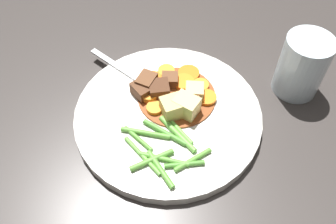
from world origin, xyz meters
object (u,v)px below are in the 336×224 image
Objects in this scene: carrot_slice_6 at (200,86)px; carrot_slice_3 at (155,108)px; carrot_slice_4 at (187,74)px; water_glass at (302,66)px; fork at (131,75)px; carrot_slice_5 at (206,98)px; meat_chunk_3 at (170,80)px; carrot_slice_2 at (166,72)px; potato_chunk_2 at (186,106)px; carrot_slice_1 at (150,96)px; carrot_slice_0 at (152,80)px; meat_chunk_1 at (147,83)px; potato_chunk_1 at (194,92)px; carrot_slice_7 at (184,83)px; dinner_plate at (168,115)px; meat_chunk_0 at (188,101)px; meat_chunk_4 at (159,90)px; meat_chunk_2 at (141,91)px; potato_chunk_0 at (172,110)px.

carrot_slice_3 is at bearing 146.95° from carrot_slice_6.
carrot_slice_4 is 0.18m from water_glass.
carrot_slice_5 is at bearing -88.71° from fork.
water_glass reaches higher than meat_chunk_3.
potato_chunk_2 is (-0.06, -0.06, 0.01)m from carrot_slice_2.
carrot_slice_1 reaches higher than carrot_slice_4.
meat_chunk_1 is at bearing 172.93° from carrot_slice_0.
meat_chunk_1 reaches higher than carrot_slice_4.
carrot_slice_7 is at bearing 54.66° from potato_chunk_1.
water_glass is (0.14, -0.14, 0.02)m from potato_chunk_2.
carrot_slice_7 is at bearing -0.49° from dinner_plate.
meat_chunk_1 reaches higher than carrot_slice_2.
meat_chunk_0 is 1.02× the size of meat_chunk_4.
potato_chunk_1 is (-0.00, 0.02, 0.01)m from carrot_slice_5.
fork is at bearing 80.38° from meat_chunk_0.
carrot_slice_5 is 1.13× the size of potato_chunk_1.
meat_chunk_0 is (-0.02, 0.02, 0.01)m from carrot_slice_5.
water_glass is at bearing -53.74° from potato_chunk_1.
carrot_slice_3 is 0.05m from potato_chunk_2.
carrot_slice_3 is 0.07m from carrot_slice_7.
meat_chunk_4 is at bearing 108.70° from potato_chunk_1.
carrot_slice_4 is at bearing 61.90° from carrot_slice_6.
meat_chunk_4 reaches higher than carrot_slice_7.
carrot_slice_1 is at bearing 101.37° from meat_chunk_0.
potato_chunk_2 is 0.08m from meat_chunk_2.
meat_chunk_0 reaches higher than carrot_slice_7.
carrot_slice_1 is at bearing 153.37° from carrot_slice_4.
meat_chunk_0 is 0.98× the size of meat_chunk_2.
potato_chunk_0 is 1.16× the size of meat_chunk_4.
fork is at bearing 114.94° from carrot_slice_4.
meat_chunk_2 is 0.31× the size of water_glass.
carrot_slice_2 is at bearing 26.14° from dinner_plate.
carrot_slice_3 is 0.03m from potato_chunk_0.
carrot_slice_3 is 0.04m from meat_chunk_2.
meat_chunk_1 is (-0.02, 0.10, 0.01)m from carrot_slice_5.
carrot_slice_4 reaches higher than fork.
carrot_slice_0 and carrot_slice_2 have the same top height.
potato_chunk_1 is (-0.00, -0.07, 0.01)m from carrot_slice_0.
meat_chunk_1 is 0.25m from water_glass.
meat_chunk_3 is at bearing -82.27° from fork.
meat_chunk_4 is at bearing -100.31° from meat_chunk_1.
fork is (-0.00, 0.13, -0.00)m from carrot_slice_5.
carrot_slice_3 is (-0.05, -0.03, -0.00)m from carrot_slice_0.
carrot_slice_4 is 0.06m from meat_chunk_4.
potato_chunk_1 is 0.02m from meat_chunk_0.
meat_chunk_1 reaches higher than meat_chunk_2.
carrot_slice_6 is (-0.02, -0.03, 0.00)m from carrot_slice_4.
meat_chunk_3 reaches higher than carrot_slice_4.
carrot_slice_2 reaches higher than fork.
carrot_slice_7 is at bearing 101.29° from carrot_slice_6.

